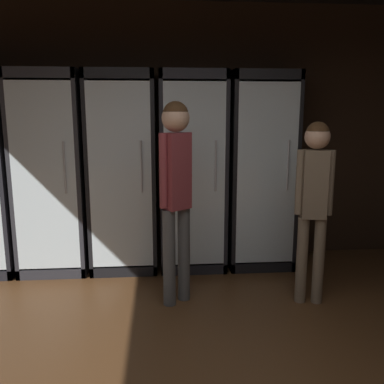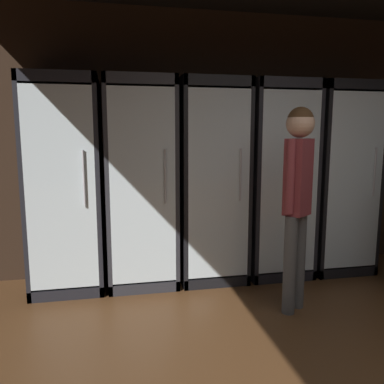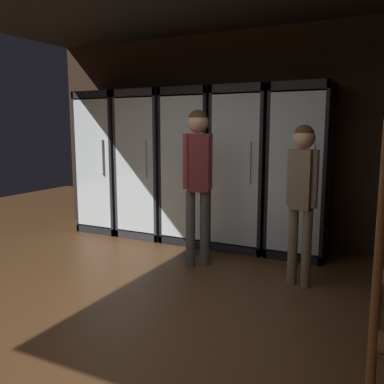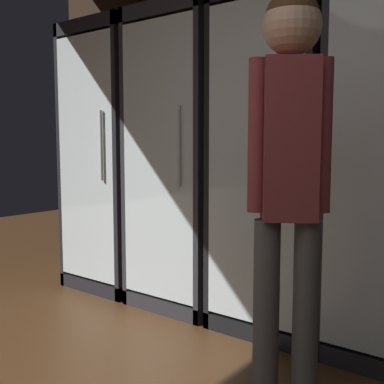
{
  "view_description": "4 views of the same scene",
  "coord_description": "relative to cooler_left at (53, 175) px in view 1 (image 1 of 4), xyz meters",
  "views": [
    {
      "loc": [
        -0.21,
        -1.56,
        1.64
      ],
      "look_at": [
        0.1,
        2.36,
        0.88
      ],
      "focal_mm": 38.08,
      "sensor_mm": 36.0,
      "label": 1
    },
    {
      "loc": [
        -1.56,
        -1.14,
        1.53
      ],
      "look_at": [
        -0.79,
        2.69,
        0.93
      ],
      "focal_mm": 35.97,
      "sensor_mm": 36.0,
      "label": 2
    },
    {
      "loc": [
        1.89,
        -2.28,
        1.55
      ],
      "look_at": [
        -0.39,
        2.28,
        0.75
      ],
      "focal_mm": 38.72,
      "sensor_mm": 36.0,
      "label": 3
    },
    {
      "loc": [
        0.79,
        0.07,
        1.16
      ],
      "look_at": [
        -1.26,
        2.68,
        0.81
      ],
      "focal_mm": 44.66,
      "sensor_mm": 36.0,
      "label": 4
    }
  ],
  "objects": [
    {
      "name": "wall_back",
      "position": [
        1.32,
        0.31,
        0.39
      ],
      "size": [
        6.0,
        0.06,
        2.8
      ],
      "primitive_type": "cube",
      "color": "black",
      "rests_on": "ground"
    },
    {
      "name": "cooler_left",
      "position": [
        0.0,
        0.0,
        0.0
      ],
      "size": [
        0.68,
        0.64,
        2.06
      ],
      "color": "#2B2B30",
      "rests_on": "ground"
    },
    {
      "name": "cooler_center",
      "position": [
        0.72,
        -0.0,
        -0.0
      ],
      "size": [
        0.68,
        0.64,
        2.06
      ],
      "color": "black",
      "rests_on": "ground"
    },
    {
      "name": "cooler_right",
      "position": [
        1.44,
        -0.0,
        -0.01
      ],
      "size": [
        0.68,
        0.64,
        2.06
      ],
      "color": "black",
      "rests_on": "ground"
    },
    {
      "name": "cooler_far_right",
      "position": [
        2.17,
        -0.0,
        -0.0
      ],
      "size": [
        0.68,
        0.64,
        2.06
      ],
      "color": "black",
      "rests_on": "ground"
    },
    {
      "name": "shopper_near",
      "position": [
        1.24,
        -0.93,
        0.09
      ],
      "size": [
        0.28,
        0.25,
        1.74
      ],
      "color": "#4C4C4C",
      "rests_on": "ground"
    },
    {
      "name": "shopper_far",
      "position": [
        2.39,
        -1.03,
        -0.01
      ],
      "size": [
        0.31,
        0.21,
        1.57
      ],
      "color": "#72604C",
      "rests_on": "ground"
    }
  ]
}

